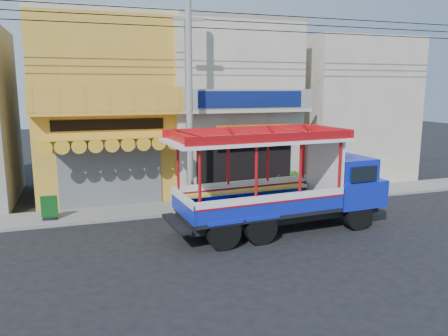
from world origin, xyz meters
name	(u,v)px	position (x,y,z in m)	size (l,w,h in m)	color
ground	(242,235)	(0.00, 0.00, 0.00)	(90.00, 90.00, 0.00)	black
sidewalk	(210,205)	(0.00, 4.00, 0.06)	(30.00, 2.00, 0.12)	slate
shophouse_left	(104,108)	(-4.00, 7.96, 4.11)	(6.00, 7.50, 8.24)	gold
shophouse_right	(224,106)	(2.00, 7.96, 4.11)	(6.00, 6.75, 8.24)	#B3A692
party_pilaster	(181,112)	(-1.00, 4.85, 4.00)	(0.35, 0.30, 8.00)	#B3A692
filler_building_right	(341,110)	(9.00, 8.00, 3.80)	(6.00, 6.00, 7.60)	#B3A692
utility_pole	(193,88)	(-0.85, 3.30, 5.03)	(28.00, 0.26, 9.00)	gray
songthaew_truck	(294,181)	(2.02, 0.18, 1.76)	(7.98, 3.08, 3.65)	black
green_sign	(50,210)	(-6.40, 3.67, 0.51)	(0.60, 0.33, 0.92)	black
potted_plant_a	(270,187)	(2.89, 4.08, 0.63)	(0.93, 0.80, 1.03)	#254F16
potted_plant_b	(296,183)	(4.21, 4.11, 0.69)	(0.62, 0.50, 1.13)	#254F16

